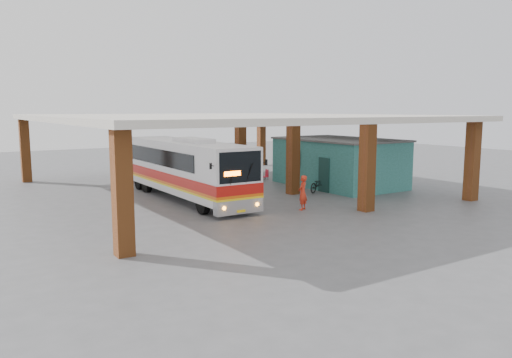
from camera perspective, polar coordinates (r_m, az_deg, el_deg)
The scene contains 8 objects.
ground at distance 25.64m, azimuth 2.90°, elevation -3.26°, with size 90.00×90.00×0.00m, color #515154.
brick_columns at distance 30.22m, azimuth -0.41°, elevation 2.62°, with size 20.10×21.60×4.35m.
canopy_roof at distance 30.90m, azimuth -3.39°, elevation 7.04°, with size 21.00×23.00×0.30m, color beige.
shop_building at distance 33.16m, azimuth 9.41°, elevation 1.93°, with size 5.20×8.20×3.11m.
coach_bus at distance 27.95m, azimuth -7.96°, elevation 1.18°, with size 2.56×11.93×3.47m.
motorcycle at distance 30.51m, azimuth 7.10°, elevation -0.57°, with size 0.66×1.88×0.99m, color black.
pedestrian at distance 24.95m, azimuth 5.35°, elevation -1.57°, with size 0.63×0.42×1.74m, color red.
red_chair at distance 35.70m, azimuth 1.15°, elevation 0.48°, with size 0.40×0.40×0.73m.
Camera 1 is at (-14.71, -20.40, 4.98)m, focal length 35.00 mm.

